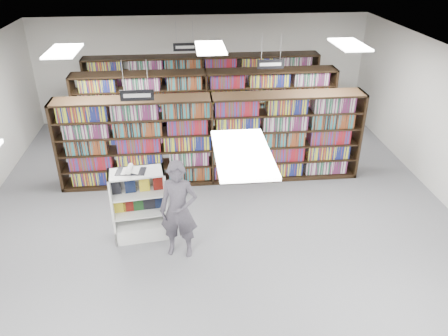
{
  "coord_description": "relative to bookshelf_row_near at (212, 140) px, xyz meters",
  "views": [
    {
      "loc": [
        -0.61,
        -7.2,
        5.26
      ],
      "look_at": [
        0.14,
        0.5,
        1.1
      ],
      "focal_mm": 35.0,
      "sensor_mm": 36.0,
      "label": 1
    }
  ],
  "objects": [
    {
      "name": "floor",
      "position": [
        0.0,
        -2.0,
        -1.05
      ],
      "size": [
        12.0,
        12.0,
        0.0
      ],
      "primitive_type": "plane",
      "color": "#5A5A60",
      "rests_on": "ground"
    },
    {
      "name": "ceiling",
      "position": [
        0.0,
        -2.0,
        2.15
      ],
      "size": [
        10.0,
        12.0,
        0.1
      ],
      "primitive_type": "cube",
      "color": "silver",
      "rests_on": "wall_back"
    },
    {
      "name": "wall_back",
      "position": [
        0.0,
        4.0,
        0.55
      ],
      "size": [
        10.0,
        0.1,
        3.2
      ],
      "primitive_type": "cube",
      "color": "silver",
      "rests_on": "ground"
    },
    {
      "name": "bookshelf_row_near",
      "position": [
        0.0,
        0.0,
        0.0
      ],
      "size": [
        7.0,
        0.6,
        2.1
      ],
      "color": "black",
      "rests_on": "floor"
    },
    {
      "name": "bookshelf_row_mid",
      "position": [
        0.0,
        2.0,
        0.0
      ],
      "size": [
        7.0,
        0.6,
        2.1
      ],
      "color": "black",
      "rests_on": "floor"
    },
    {
      "name": "bookshelf_row_far",
      "position": [
        0.0,
        3.7,
        0.0
      ],
      "size": [
        7.0,
        0.6,
        2.1
      ],
      "color": "black",
      "rests_on": "floor"
    },
    {
      "name": "aisle_sign_left",
      "position": [
        -1.5,
        -1.0,
        1.48
      ],
      "size": [
        0.65,
        0.02,
        0.8
      ],
      "color": "#B2B2B7",
      "rests_on": "ceiling"
    },
    {
      "name": "aisle_sign_right",
      "position": [
        1.5,
        1.0,
        1.48
      ],
      "size": [
        0.65,
        0.02,
        0.8
      ],
      "color": "#B2B2B7",
      "rests_on": "ceiling"
    },
    {
      "name": "aisle_sign_center",
      "position": [
        -0.5,
        3.0,
        1.48
      ],
      "size": [
        0.65,
        0.02,
        0.8
      ],
      "color": "#B2B2B7",
      "rests_on": "ceiling"
    },
    {
      "name": "troffer_front_center",
      "position": [
        0.0,
        -5.0,
        2.11
      ],
      "size": [
        0.6,
        1.2,
        0.04
      ],
      "primitive_type": "cube",
      "color": "white",
      "rests_on": "ceiling"
    },
    {
      "name": "troffer_back_left",
      "position": [
        -3.0,
        0.0,
        2.11
      ],
      "size": [
        0.6,
        1.2,
        0.04
      ],
      "primitive_type": "cube",
      "color": "white",
      "rests_on": "ceiling"
    },
    {
      "name": "troffer_back_center",
      "position": [
        0.0,
        0.0,
        2.11
      ],
      "size": [
        0.6,
        1.2,
        0.04
      ],
      "primitive_type": "cube",
      "color": "white",
      "rests_on": "ceiling"
    },
    {
      "name": "troffer_back_right",
      "position": [
        3.0,
        0.0,
        2.11
      ],
      "size": [
        0.6,
        1.2,
        0.04
      ],
      "primitive_type": "cube",
      "color": "white",
      "rests_on": "ceiling"
    },
    {
      "name": "endcap_display",
      "position": [
        -1.54,
        -2.07,
        -0.57
      ],
      "size": [
        1.08,
        0.63,
        1.44
      ],
      "rotation": [
        0.0,
        0.0,
        0.12
      ],
      "color": "white",
      "rests_on": "floor"
    },
    {
      "name": "open_book",
      "position": [
        -1.64,
        -2.09,
        0.42
      ],
      "size": [
        0.56,
        0.36,
        0.12
      ],
      "rotation": [
        0.0,
        0.0,
        -0.09
      ],
      "color": "black",
      "rests_on": "endcap_display"
    },
    {
      "name": "shopper",
      "position": [
        -0.78,
        -2.7,
        -0.11
      ],
      "size": [
        0.77,
        0.59,
        1.88
      ],
      "primitive_type": "imported",
      "rotation": [
        0.0,
        0.0,
        -0.22
      ],
      "color": "#4D4852",
      "rests_on": "floor"
    }
  ]
}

